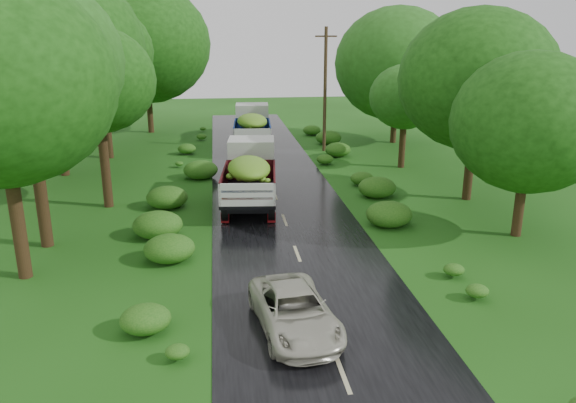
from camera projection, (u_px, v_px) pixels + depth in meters
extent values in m
plane|color=#18460F|center=(343.00, 375.00, 14.02)|extent=(120.00, 120.00, 0.00)
cube|color=black|center=(310.00, 288.00, 18.75)|extent=(6.50, 80.00, 0.02)
cube|color=#BFB78C|center=(343.00, 375.00, 14.01)|extent=(0.12, 1.60, 0.00)
cube|color=#BFB78C|center=(315.00, 301.00, 17.80)|extent=(0.12, 1.60, 0.00)
cube|color=#BFB78C|center=(297.00, 253.00, 21.59)|extent=(0.12, 1.60, 0.00)
cube|color=#BFB78C|center=(285.00, 220.00, 25.39)|extent=(0.12, 1.60, 0.00)
cube|color=#BFB78C|center=(275.00, 195.00, 29.18)|extent=(0.12, 1.60, 0.00)
cube|color=#BFB78C|center=(268.00, 176.00, 32.97)|extent=(0.12, 1.60, 0.00)
cube|color=#BFB78C|center=(262.00, 161.00, 36.76)|extent=(0.12, 1.60, 0.00)
cube|color=#BFB78C|center=(258.00, 149.00, 40.56)|extent=(0.12, 1.60, 0.00)
cube|color=#BFB78C|center=(254.00, 139.00, 44.35)|extent=(0.12, 1.60, 0.00)
cube|color=#BFB78C|center=(251.00, 130.00, 48.14)|extent=(0.12, 1.60, 0.00)
cube|color=#BFB78C|center=(248.00, 123.00, 51.93)|extent=(0.12, 1.60, 0.00)
cube|color=black|center=(250.00, 192.00, 27.41)|extent=(2.42, 6.14, 0.30)
cylinder|color=black|center=(232.00, 183.00, 29.51)|extent=(0.40, 1.09, 1.06)
cylinder|color=black|center=(272.00, 183.00, 29.56)|extent=(0.40, 1.09, 1.06)
cylinder|color=black|center=(227.00, 203.00, 26.13)|extent=(0.40, 1.09, 1.06)
cylinder|color=black|center=(271.00, 203.00, 26.18)|extent=(0.40, 1.09, 1.06)
cylinder|color=black|center=(225.00, 210.00, 25.09)|extent=(0.40, 1.09, 1.06)
cylinder|color=black|center=(271.00, 210.00, 25.14)|extent=(0.40, 1.09, 1.06)
cube|color=maroon|center=(225.00, 218.00, 24.81)|extent=(0.36, 0.08, 0.48)
cube|color=maroon|center=(272.00, 217.00, 24.87)|extent=(0.36, 0.08, 0.48)
cube|color=silver|center=(252.00, 158.00, 29.36)|extent=(2.54, 2.24, 2.02)
cube|color=black|center=(249.00, 193.00, 26.27)|extent=(2.89, 4.79, 0.17)
cube|color=#4A0D11|center=(224.00, 181.00, 26.07)|extent=(0.54, 4.56, 1.01)
cube|color=#4A0D11|center=(274.00, 181.00, 26.13)|extent=(0.54, 4.56, 1.01)
cube|color=#4A0D11|center=(251.00, 170.00, 28.24)|extent=(2.44, 0.33, 1.01)
cube|color=silver|center=(247.00, 195.00, 23.96)|extent=(2.44, 0.33, 1.01)
ellipsoid|color=#528919|center=(249.00, 168.00, 25.91)|extent=(2.43, 4.03, 1.06)
cube|color=black|center=(252.00, 139.00, 40.32)|extent=(2.29, 6.26, 0.31)
cylinder|color=black|center=(238.00, 136.00, 42.44)|extent=(0.38, 1.11, 1.09)
cylinder|color=black|center=(266.00, 136.00, 42.57)|extent=(0.38, 1.11, 1.09)
cylinder|color=black|center=(237.00, 146.00, 38.98)|extent=(0.38, 1.11, 1.09)
cylinder|color=black|center=(268.00, 145.00, 39.10)|extent=(0.38, 1.11, 1.09)
cylinder|color=black|center=(237.00, 149.00, 37.91)|extent=(0.38, 1.11, 1.09)
cylinder|color=black|center=(268.00, 149.00, 38.03)|extent=(0.38, 1.11, 1.09)
cube|color=maroon|center=(237.00, 154.00, 37.62)|extent=(0.37, 0.07, 0.49)
cube|color=maroon|center=(268.00, 153.00, 37.75)|extent=(0.37, 0.07, 0.49)
cube|color=silver|center=(252.00, 118.00, 42.32)|extent=(2.54, 2.23, 2.07)
cube|color=black|center=(252.00, 139.00, 39.16)|extent=(2.82, 4.85, 0.17)
cube|color=navy|center=(235.00, 131.00, 38.91)|extent=(0.40, 4.69, 1.04)
cube|color=navy|center=(270.00, 130.00, 39.05)|extent=(0.40, 4.69, 1.04)
cube|color=navy|center=(252.00, 125.00, 41.18)|extent=(2.51, 0.25, 1.04)
cube|color=silver|center=(252.00, 137.00, 36.78)|extent=(2.51, 0.25, 1.04)
ellipsoid|color=#528919|center=(252.00, 121.00, 38.79)|extent=(2.37, 4.08, 1.09)
imported|color=beige|center=(295.00, 311.00, 15.92)|extent=(2.53, 4.57, 1.21)
cylinder|color=#382616|center=(325.00, 90.00, 38.77)|extent=(0.25, 0.25, 8.48)
cube|color=#382616|center=(326.00, 36.00, 37.72)|extent=(1.49, 0.21, 0.11)
cylinder|color=black|center=(10.00, 170.00, 18.49)|extent=(0.46, 0.46, 7.66)
cylinder|color=black|center=(34.00, 145.00, 21.24)|extent=(0.48, 0.48, 8.15)
ellipsoid|color=#15440D|center=(23.00, 61.00, 20.33)|extent=(3.81, 3.81, 3.43)
cylinder|color=black|center=(102.00, 137.00, 26.41)|extent=(0.45, 0.45, 6.89)
ellipsoid|color=#15440D|center=(97.00, 80.00, 25.64)|extent=(3.29, 3.29, 2.96)
cylinder|color=black|center=(57.00, 106.00, 32.12)|extent=(0.48, 0.48, 8.18)
ellipsoid|color=#15440D|center=(51.00, 50.00, 31.21)|extent=(4.58, 4.58, 4.12)
cylinder|color=black|center=(105.00, 99.00, 36.66)|extent=(0.47, 0.47, 7.88)
ellipsoid|color=#15440D|center=(100.00, 52.00, 35.78)|extent=(3.67, 3.67, 3.30)
cylinder|color=black|center=(94.00, 96.00, 40.59)|extent=(0.46, 0.46, 7.40)
ellipsoid|color=#15440D|center=(90.00, 55.00, 39.77)|extent=(3.81, 3.81, 3.43)
cylinder|color=black|center=(148.00, 83.00, 45.99)|extent=(0.48, 0.48, 8.14)
ellipsoid|color=#15440D|center=(145.00, 44.00, 45.09)|extent=(4.58, 4.58, 4.12)
cylinder|color=black|center=(523.00, 173.00, 22.77)|extent=(0.41, 0.41, 5.41)
ellipsoid|color=#215415|center=(530.00, 122.00, 22.17)|extent=(3.53, 3.53, 3.18)
cylinder|color=black|center=(473.00, 133.00, 27.61)|extent=(0.44, 0.44, 6.79)
ellipsoid|color=#215415|center=(478.00, 80.00, 26.85)|extent=(3.89, 3.89, 3.51)
cylinder|color=black|center=(403.00, 128.00, 34.50)|extent=(0.40, 0.40, 4.97)
ellipsoid|color=#215415|center=(405.00, 97.00, 33.94)|extent=(2.95, 2.95, 2.65)
cylinder|color=black|center=(395.00, 99.00, 41.99)|extent=(0.44, 0.44, 6.64)
ellipsoid|color=#215415|center=(397.00, 64.00, 41.25)|extent=(4.30, 4.30, 3.87)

